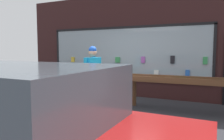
{
  "coord_description": "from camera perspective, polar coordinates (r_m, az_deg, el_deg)",
  "views": [
    {
      "loc": [
        2.43,
        -4.69,
        1.56
      ],
      "look_at": [
        -0.16,
        0.75,
        1.03
      ],
      "focal_mm": 35.0,
      "sensor_mm": 36.0,
      "label": 1
    }
  ],
  "objects": [
    {
      "name": "ground_plane",
      "position": [
        5.51,
        -1.89,
        -11.41
      ],
      "size": [
        40.0,
        40.0,
        0.0
      ],
      "primitive_type": "plane",
      "color": "#2D2D33"
    },
    {
      "name": "shopfront_facade",
      "position": [
        7.48,
        6.63,
        6.3
      ],
      "size": [
        8.74,
        0.29,
        3.5
      ],
      "color": "#331919",
      "rests_on": "ground_plane"
    },
    {
      "name": "display_table_left",
      "position": [
        7.02,
        -10.46,
        -1.99
      ],
      "size": [
        2.81,
        0.7,
        0.88
      ],
      "color": "brown",
      "rests_on": "ground_plane"
    },
    {
      "name": "display_table_right",
      "position": [
        5.76,
        17.62,
        -3.45
      ],
      "size": [
        2.81,
        0.67,
        0.91
      ],
      "color": "brown",
      "rests_on": "ground_plane"
    },
    {
      "name": "person_browsing",
      "position": [
        5.87,
        -5.05,
        -0.6
      ],
      "size": [
        0.3,
        0.66,
        1.68
      ],
      "rotation": [
        0.0,
        0.0,
        1.39
      ],
      "color": "black",
      "rests_on": "ground_plane"
    },
    {
      "name": "small_dog",
      "position": [
        6.04,
        -10.14,
        -7.25
      ],
      "size": [
        0.37,
        0.52,
        0.41
      ],
      "rotation": [
        0.0,
        0.0,
        1.11
      ],
      "color": "black",
      "rests_on": "ground_plane"
    },
    {
      "name": "sandwich_board_sign",
      "position": [
        8.18,
        -22.18,
        -3.27
      ],
      "size": [
        0.62,
        0.91,
        0.83
      ],
      "rotation": [
        0.0,
        0.0,
        0.16
      ],
      "color": "black",
      "rests_on": "ground_plane"
    },
    {
      "name": "parked_car",
      "position": [
        2.64,
        -25.2,
        -13.55
      ],
      "size": [
        3.99,
        1.89,
        1.41
      ],
      "rotation": [
        0.0,
        0.0,
        -0.01
      ],
      "color": "#A51919",
      "rests_on": "ground_plane"
    }
  ]
}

